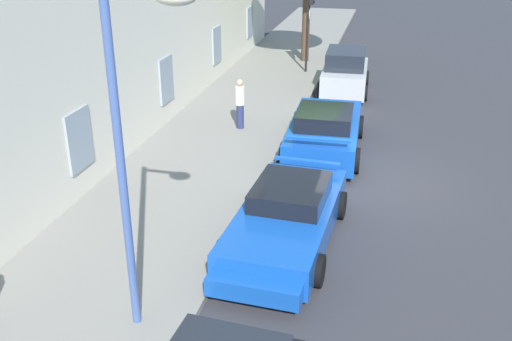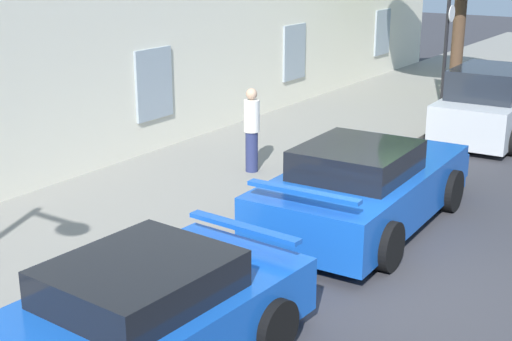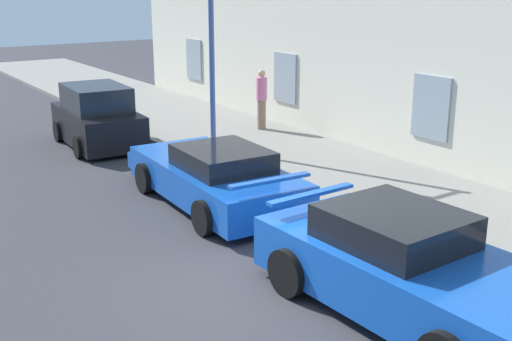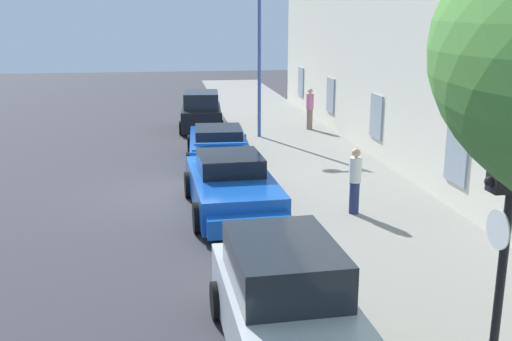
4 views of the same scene
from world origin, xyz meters
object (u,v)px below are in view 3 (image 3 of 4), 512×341
sportscar_red_lead (211,175)px  sportscar_yellow_flank (420,276)px  pedestrian_strolling (262,99)px  hatchback_distant (98,118)px

sportscar_red_lead → sportscar_yellow_flank: sportscar_yellow_flank is taller
sportscar_yellow_flank → sportscar_red_lead: bearing=178.6°
sportscar_yellow_flank → pedestrian_strolling: size_ratio=2.83×
sportscar_yellow_flank → pedestrian_strolling: (-10.44, 4.56, 0.42)m
sportscar_red_lead → sportscar_yellow_flank: (5.84, -0.14, 0.07)m
sportscar_red_lead → pedestrian_strolling: bearing=136.1°
sportscar_red_lead → sportscar_yellow_flank: 5.85m
sportscar_yellow_flank → hatchback_distant: (-11.75, -0.07, 0.13)m
sportscar_red_lead → hatchback_distant: bearing=-177.9°
sportscar_yellow_flank → hatchback_distant: hatchback_distant is taller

